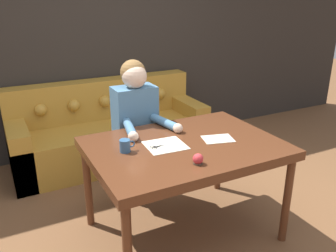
# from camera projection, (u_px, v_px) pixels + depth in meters

# --- Properties ---
(ground_plane) EXTENTS (16.00, 16.00, 0.00)m
(ground_plane) POSITION_uv_depth(u_px,v_px,m) (184.00, 236.00, 2.83)
(ground_plane) COLOR brown
(wall_back) EXTENTS (8.00, 0.06, 2.60)m
(wall_back) POSITION_uv_depth(u_px,v_px,m) (98.00, 41.00, 4.07)
(wall_back) COLOR #2D2823
(wall_back) RESTS_ON ground_plane
(dining_table) EXTENTS (1.40, 1.01, 0.77)m
(dining_table) POSITION_uv_depth(u_px,v_px,m) (185.00, 152.00, 2.64)
(dining_table) COLOR #562D19
(dining_table) RESTS_ON ground_plane
(couch) EXTENTS (2.15, 0.80, 0.89)m
(couch) POSITION_uv_depth(u_px,v_px,m) (110.00, 133.00, 4.06)
(couch) COLOR #B7842D
(couch) RESTS_ON ground_plane
(person) EXTENTS (0.46, 0.62, 1.30)m
(person) POSITION_uv_depth(u_px,v_px,m) (136.00, 132.00, 3.15)
(person) COLOR #33281E
(person) RESTS_ON ground_plane
(pattern_paper_main) EXTENTS (0.30, 0.28, 0.00)m
(pattern_paper_main) POSITION_uv_depth(u_px,v_px,m) (165.00, 145.00, 2.59)
(pattern_paper_main) COLOR beige
(pattern_paper_main) RESTS_ON dining_table
(pattern_paper_offcut) EXTENTS (0.26, 0.22, 0.00)m
(pattern_paper_offcut) POSITION_uv_depth(u_px,v_px,m) (218.00, 139.00, 2.70)
(pattern_paper_offcut) COLOR beige
(pattern_paper_offcut) RESTS_ON dining_table
(scissors) EXTENTS (0.20, 0.07, 0.01)m
(scissors) POSITION_uv_depth(u_px,v_px,m) (158.00, 147.00, 2.56)
(scissors) COLOR silver
(scissors) RESTS_ON dining_table
(mug) EXTENTS (0.11, 0.08, 0.09)m
(mug) POSITION_uv_depth(u_px,v_px,m) (125.00, 146.00, 2.47)
(mug) COLOR #335B84
(mug) RESTS_ON dining_table
(pin_cushion) EXTENTS (0.07, 0.07, 0.07)m
(pin_cushion) POSITION_uv_depth(u_px,v_px,m) (198.00, 159.00, 2.30)
(pin_cushion) COLOR #4C3828
(pin_cushion) RESTS_ON dining_table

